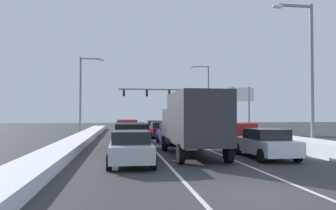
% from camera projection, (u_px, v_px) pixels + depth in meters
% --- Properties ---
extents(ground_plane, '(120.00, 120.00, 0.00)m').
position_uv_depth(ground_plane, '(171.00, 144.00, 24.53)').
color(ground_plane, '#333335').
extents(lane_stripe_between_right_lane_and_center_lane, '(0.14, 43.44, 0.01)m').
position_uv_depth(lane_stripe_between_right_lane_and_center_lane, '(183.00, 139.00, 28.68)').
color(lane_stripe_between_right_lane_and_center_lane, silver).
rests_on(lane_stripe_between_right_lane_and_center_lane, ground).
extents(lane_stripe_between_center_lane_and_left_lane, '(0.14, 43.44, 0.01)m').
position_uv_depth(lane_stripe_between_center_lane_and_left_lane, '(145.00, 140.00, 28.19)').
color(lane_stripe_between_center_lane_and_left_lane, silver).
rests_on(lane_stripe_between_center_lane_and_left_lane, ground).
extents(snow_bank_right_shoulder, '(1.70, 43.44, 0.78)m').
position_uv_depth(snow_bank_right_shoulder, '(240.00, 134.00, 29.45)').
color(snow_bank_right_shoulder, white).
rests_on(snow_bank_right_shoulder, ground).
extents(snow_bank_left_shoulder, '(1.70, 43.44, 0.49)m').
position_uv_depth(snow_bank_left_shoulder, '(83.00, 138.00, 27.43)').
color(snow_bank_left_shoulder, white).
rests_on(snow_bank_left_shoulder, ground).
extents(sedan_white_right_lane_nearest, '(2.00, 4.50, 1.51)m').
position_uv_depth(sedan_white_right_lane_nearest, '(265.00, 143.00, 16.48)').
color(sedan_white_right_lane_nearest, silver).
rests_on(sedan_white_right_lane_nearest, ground).
extents(suv_red_right_lane_second, '(2.16, 4.90, 1.67)m').
position_uv_depth(suv_red_right_lane_second, '(230.00, 132.00, 22.19)').
color(suv_red_right_lane_second, maroon).
rests_on(suv_red_right_lane_second, ground).
extents(sedan_tan_right_lane_third, '(2.00, 4.50, 1.51)m').
position_uv_depth(sedan_tan_right_lane_third, '(203.00, 130.00, 29.23)').
color(sedan_tan_right_lane_third, '#937F60').
rests_on(sedan_tan_right_lane_third, ground).
extents(suv_green_right_lane_fourth, '(2.16, 4.90, 1.67)m').
position_uv_depth(suv_green_right_lane_fourth, '(188.00, 125.00, 36.01)').
color(suv_green_right_lane_fourth, '#1E5633').
rests_on(suv_green_right_lane_fourth, ground).
extents(box_truck_center_lane_nearest, '(2.53, 7.20, 3.36)m').
position_uv_depth(box_truck_center_lane_nearest, '(193.00, 121.00, 17.16)').
color(box_truck_center_lane_nearest, '#38383D').
rests_on(box_truck_center_lane_nearest, ground).
extents(sedan_navy_center_lane_second, '(2.00, 4.50, 1.51)m').
position_uv_depth(sedan_navy_center_lane_second, '(172.00, 134.00, 24.29)').
color(sedan_navy_center_lane_second, navy).
rests_on(sedan_navy_center_lane_second, ground).
extents(sedan_maroon_center_lane_third, '(2.00, 4.50, 1.51)m').
position_uv_depth(sedan_maroon_center_lane_third, '(160.00, 130.00, 30.57)').
color(sedan_maroon_center_lane_third, maroon).
rests_on(sedan_maroon_center_lane_third, ground).
extents(sedan_gray_center_lane_fourth, '(2.00, 4.50, 1.51)m').
position_uv_depth(sedan_gray_center_lane_fourth, '(154.00, 127.00, 37.47)').
color(sedan_gray_center_lane_fourth, slate).
rests_on(sedan_gray_center_lane_fourth, ground).
extents(sedan_silver_left_lane_nearest, '(2.00, 4.50, 1.51)m').
position_uv_depth(sedan_silver_left_lane_nearest, '(131.00, 147.00, 14.44)').
color(sedan_silver_left_lane_nearest, '#B7BABF').
rests_on(sedan_silver_left_lane_nearest, ground).
extents(suv_black_left_lane_second, '(2.16, 4.90, 1.67)m').
position_uv_depth(suv_black_left_lane_second, '(131.00, 133.00, 20.73)').
color(suv_black_left_lane_second, black).
rests_on(suv_black_left_lane_second, ground).
extents(sedan_white_left_lane_third, '(2.00, 4.50, 1.51)m').
position_uv_depth(sedan_white_left_lane_third, '(127.00, 132.00, 26.64)').
color(sedan_white_left_lane_third, silver).
rests_on(sedan_white_left_lane_third, ground).
extents(suv_red_left_lane_fourth, '(2.16, 4.90, 1.67)m').
position_uv_depth(suv_red_left_lane_fourth, '(127.00, 126.00, 33.25)').
color(suv_red_left_lane_fourth, maroon).
rests_on(suv_red_left_lane_fourth, ground).
extents(traffic_light_gantry, '(10.94, 0.47, 6.20)m').
position_uv_depth(traffic_light_gantry, '(165.00, 98.00, 48.49)').
color(traffic_light_gantry, slate).
rests_on(traffic_light_gantry, ground).
extents(street_lamp_right_near, '(2.66, 0.36, 9.10)m').
position_uv_depth(street_lamp_right_near, '(307.00, 64.00, 19.91)').
color(street_lamp_right_near, gray).
rests_on(street_lamp_right_near, ground).
extents(street_lamp_right_mid, '(2.66, 0.36, 8.79)m').
position_uv_depth(street_lamp_right_mid, '(206.00, 92.00, 43.33)').
color(street_lamp_right_mid, gray).
rests_on(street_lamp_right_mid, ground).
extents(street_lamp_left_mid, '(2.66, 0.36, 8.46)m').
position_uv_depth(street_lamp_left_mid, '(84.00, 88.00, 35.06)').
color(street_lamp_left_mid, gray).
rests_on(street_lamp_left_mid, ground).
extents(roadside_sign_right, '(3.20, 0.16, 5.50)m').
position_uv_depth(roadside_sign_right, '(241.00, 99.00, 38.41)').
color(roadside_sign_right, '#59595B').
rests_on(roadside_sign_right, ground).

